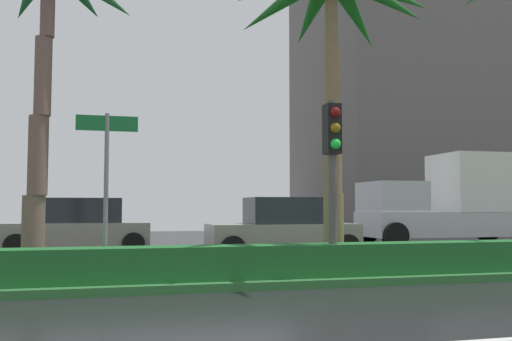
% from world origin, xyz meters
% --- Properties ---
extents(ground_plane, '(90.00, 42.00, 0.10)m').
position_xyz_m(ground_plane, '(0.00, 9.00, -0.05)').
color(ground_plane, black).
extents(median_strip, '(85.50, 4.00, 0.15)m').
position_xyz_m(median_strip, '(0.00, 8.00, 0.07)').
color(median_strip, '#2D6B33').
rests_on(median_strip, ground_plane).
extents(median_hedge, '(76.50, 0.70, 0.60)m').
position_xyz_m(median_hedge, '(0.00, 6.60, 0.45)').
color(median_hedge, '#1E6028').
rests_on(median_hedge, median_strip).
extents(palm_tree_centre, '(4.56, 4.57, 6.89)m').
position_xyz_m(palm_tree_centre, '(3.47, 7.53, 5.76)').
color(palm_tree_centre, olive).
rests_on(palm_tree_centre, median_strip).
extents(traffic_signal_median_right, '(0.28, 0.43, 3.33)m').
position_xyz_m(traffic_signal_median_right, '(3.04, 6.49, 2.44)').
color(traffic_signal_median_right, '#4C4C47').
rests_on(traffic_signal_median_right, median_strip).
extents(street_name_sign, '(1.10, 0.08, 3.00)m').
position_xyz_m(street_name_sign, '(-1.11, 7.07, 2.08)').
color(street_name_sign, slate).
rests_on(street_name_sign, median_strip).
extents(car_in_traffic_second, '(4.30, 2.02, 1.72)m').
position_xyz_m(car_in_traffic_second, '(-2.02, 14.77, 0.83)').
color(car_in_traffic_second, gray).
rests_on(car_in_traffic_second, ground_plane).
extents(car_in_traffic_third, '(4.30, 2.02, 1.72)m').
position_xyz_m(car_in_traffic_third, '(3.80, 12.17, 0.83)').
color(car_in_traffic_third, gray).
rests_on(car_in_traffic_third, ground_plane).
extents(box_truck_lead, '(6.40, 2.64, 3.46)m').
position_xyz_m(box_truck_lead, '(11.15, 15.19, 1.55)').
color(box_truck_lead, silver).
rests_on(box_truck_lead, ground_plane).
extents(building_far_right, '(16.88, 11.58, 17.40)m').
position_xyz_m(building_far_right, '(19.42, 28.38, 8.70)').
color(building_far_right, '#605B59').
rests_on(building_far_right, ground_plane).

